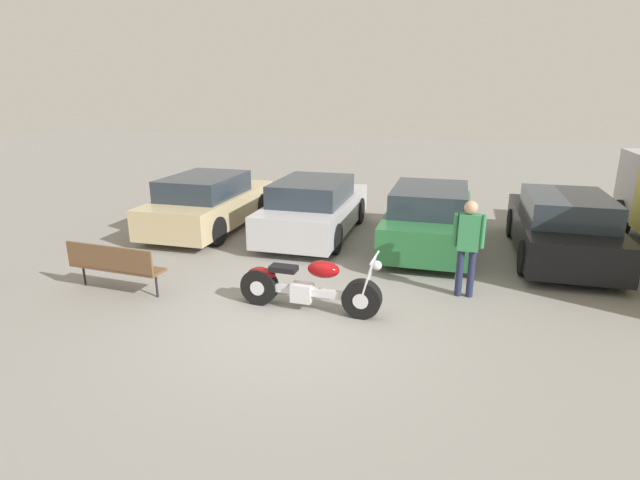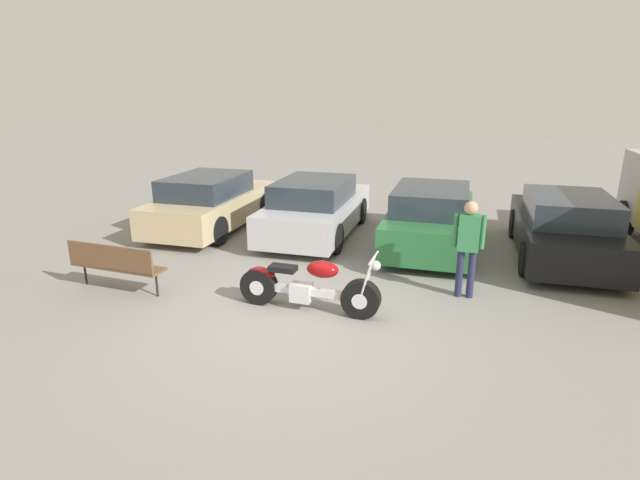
{
  "view_description": "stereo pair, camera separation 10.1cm",
  "coord_description": "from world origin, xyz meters",
  "px_view_note": "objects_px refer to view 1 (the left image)",
  "views": [
    {
      "loc": [
        2.32,
        -6.63,
        3.46
      ],
      "look_at": [
        0.05,
        1.58,
        0.85
      ],
      "focal_mm": 28.0,
      "sensor_mm": 36.0,
      "label": 1
    },
    {
      "loc": [
        2.42,
        -6.6,
        3.46
      ],
      "look_at": [
        0.05,
        1.58,
        0.85
      ],
      "focal_mm": 28.0,
      "sensor_mm": 36.0,
      "label": 2
    }
  ],
  "objects_px": {
    "parked_car_silver": "(314,208)",
    "park_bench": "(114,263)",
    "parked_car_black": "(562,227)",
    "motorcycle": "(307,287)",
    "parked_car_champagne": "(209,203)",
    "parked_car_green": "(429,218)",
    "person_standing": "(468,241)"
  },
  "relations": [
    {
      "from": "person_standing",
      "to": "park_bench",
      "type": "bearing_deg",
      "value": -165.82
    },
    {
      "from": "parked_car_silver",
      "to": "person_standing",
      "type": "relative_size",
      "value": 2.54
    },
    {
      "from": "motorcycle",
      "to": "parked_car_green",
      "type": "relative_size",
      "value": 0.55
    },
    {
      "from": "person_standing",
      "to": "parked_car_champagne",
      "type": "bearing_deg",
      "value": 156.14
    },
    {
      "from": "motorcycle",
      "to": "parked_car_black",
      "type": "height_order",
      "value": "parked_car_black"
    },
    {
      "from": "parked_car_green",
      "to": "park_bench",
      "type": "distance_m",
      "value": 6.61
    },
    {
      "from": "parked_car_black",
      "to": "park_bench",
      "type": "xyz_separation_m",
      "value": [
        -7.81,
        -4.15,
        -0.12
      ]
    },
    {
      "from": "park_bench",
      "to": "motorcycle",
      "type": "bearing_deg",
      "value": 3.76
    },
    {
      "from": "parked_car_champagne",
      "to": "parked_car_silver",
      "type": "bearing_deg",
      "value": 3.06
    },
    {
      "from": "parked_car_green",
      "to": "park_bench",
      "type": "xyz_separation_m",
      "value": [
        -5.08,
        -4.22,
        -0.12
      ]
    },
    {
      "from": "parked_car_champagne",
      "to": "park_bench",
      "type": "height_order",
      "value": "parked_car_champagne"
    },
    {
      "from": "parked_car_silver",
      "to": "park_bench",
      "type": "xyz_separation_m",
      "value": [
        -2.35,
        -4.4,
        -0.12
      ]
    },
    {
      "from": "person_standing",
      "to": "parked_car_green",
      "type": "bearing_deg",
      "value": 106.21
    },
    {
      "from": "parked_car_black",
      "to": "person_standing",
      "type": "height_order",
      "value": "person_standing"
    },
    {
      "from": "parked_car_silver",
      "to": "parked_car_green",
      "type": "relative_size",
      "value": 1.0
    },
    {
      "from": "parked_car_green",
      "to": "person_standing",
      "type": "distance_m",
      "value": 2.87
    },
    {
      "from": "parked_car_silver",
      "to": "parked_car_champagne",
      "type": "bearing_deg",
      "value": -176.94
    },
    {
      "from": "parked_car_black",
      "to": "park_bench",
      "type": "distance_m",
      "value": 8.85
    },
    {
      "from": "motorcycle",
      "to": "parked_car_green",
      "type": "xyz_separation_m",
      "value": [
        1.65,
        3.99,
        0.26
      ]
    },
    {
      "from": "motorcycle",
      "to": "person_standing",
      "type": "relative_size",
      "value": 1.4
    },
    {
      "from": "motorcycle",
      "to": "parked_car_silver",
      "type": "distance_m",
      "value": 4.32
    },
    {
      "from": "motorcycle",
      "to": "parked_car_champagne",
      "type": "bearing_deg",
      "value": 133.48
    },
    {
      "from": "person_standing",
      "to": "parked_car_black",
      "type": "bearing_deg",
      "value": 53.92
    },
    {
      "from": "parked_car_champagne",
      "to": "person_standing",
      "type": "xyz_separation_m",
      "value": [
        6.26,
        -2.77,
        0.34
      ]
    },
    {
      "from": "parked_car_silver",
      "to": "person_standing",
      "type": "xyz_separation_m",
      "value": [
        3.53,
        -2.92,
        0.34
      ]
    },
    {
      "from": "parked_car_champagne",
      "to": "parked_car_black",
      "type": "relative_size",
      "value": 1.0
    },
    {
      "from": "park_bench",
      "to": "person_standing",
      "type": "distance_m",
      "value": 6.08
    },
    {
      "from": "motorcycle",
      "to": "park_bench",
      "type": "xyz_separation_m",
      "value": [
        -3.43,
        -0.23,
        0.15
      ]
    },
    {
      "from": "parked_car_silver",
      "to": "park_bench",
      "type": "height_order",
      "value": "parked_car_silver"
    },
    {
      "from": "motorcycle",
      "to": "parked_car_silver",
      "type": "bearing_deg",
      "value": 104.59
    },
    {
      "from": "motorcycle",
      "to": "parked_car_champagne",
      "type": "height_order",
      "value": "parked_car_champagne"
    },
    {
      "from": "parked_car_black",
      "to": "park_bench",
      "type": "height_order",
      "value": "parked_car_black"
    }
  ]
}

